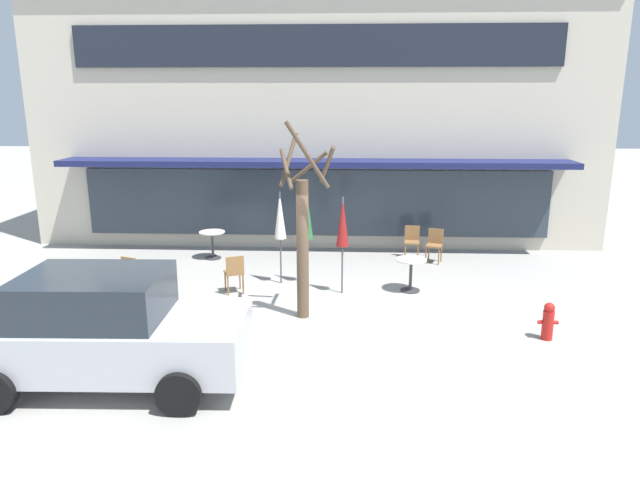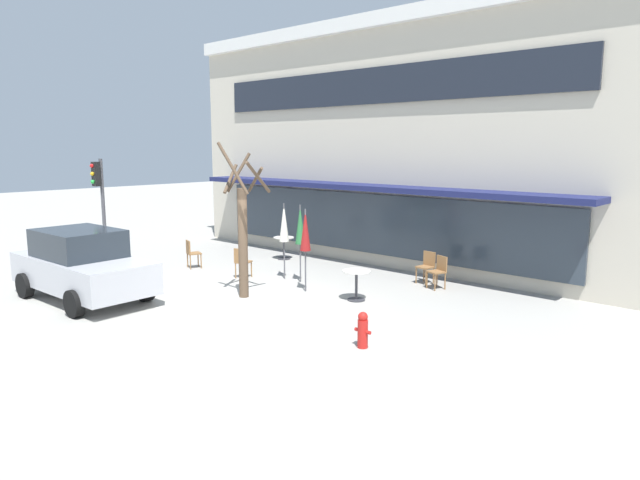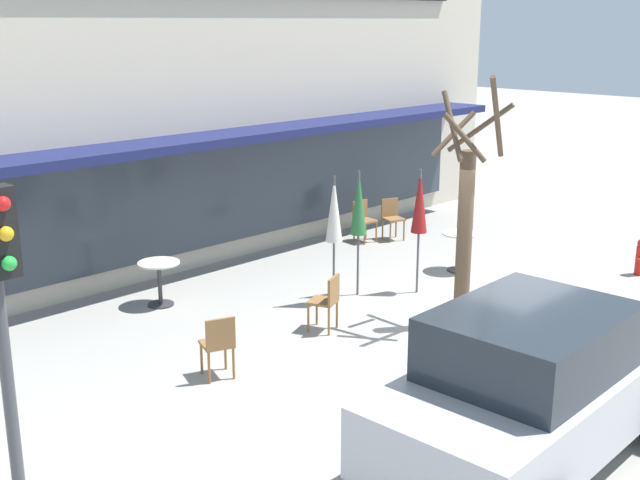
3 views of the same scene
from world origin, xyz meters
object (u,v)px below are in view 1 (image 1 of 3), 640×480
(patio_umbrella_green_folded, at_px, (280,216))
(cafe_chair_3, at_px, (435,243))
(cafe_chair_1, at_px, (412,240))
(parked_sedan, at_px, (105,329))
(cafe_chair_0, at_px, (133,272))
(cafe_chair_2, at_px, (234,271))
(patio_umbrella_corner_open, at_px, (343,223))
(cafe_table_near_wall, at_px, (411,269))
(patio_umbrella_cream_folded, at_px, (307,216))
(cafe_table_streetside, at_px, (212,240))
(street_tree, at_px, (303,235))
(fire_hydrant, at_px, (548,321))

(patio_umbrella_green_folded, xyz_separation_m, cafe_chair_3, (3.91, 1.98, -1.10))
(cafe_chair_1, xyz_separation_m, parked_sedan, (-5.46, -7.28, 0.35))
(cafe_chair_0, relative_size, cafe_chair_2, 1.00)
(patio_umbrella_corner_open, bearing_deg, cafe_table_near_wall, 7.39)
(patio_umbrella_cream_folded, bearing_deg, cafe_table_streetside, 143.82)
(patio_umbrella_corner_open, xyz_separation_m, parked_sedan, (-3.58, -4.32, -0.75))
(patio_umbrella_corner_open, distance_m, cafe_chair_2, 2.66)
(street_tree, bearing_deg, cafe_chair_0, 163.49)
(cafe_table_streetside, bearing_deg, cafe_chair_2, -67.65)
(cafe_table_near_wall, distance_m, cafe_chair_1, 2.77)
(cafe_chair_1, relative_size, cafe_chair_3, 1.00)
(patio_umbrella_cream_folded, bearing_deg, patio_umbrella_green_folded, -178.16)
(patio_umbrella_cream_folded, bearing_deg, fire_hydrant, -33.31)
(patio_umbrella_green_folded, relative_size, fire_hydrant, 3.12)
(cafe_chair_1, relative_size, cafe_chair_2, 1.00)
(cafe_chair_0, relative_size, cafe_chair_3, 1.00)
(parked_sedan, bearing_deg, fire_hydrant, 14.90)
(patio_umbrella_cream_folded, xyz_separation_m, fire_hydrant, (4.60, -3.03, -1.27))
(cafe_table_near_wall, relative_size, cafe_table_streetside, 1.00)
(cafe_chair_2, bearing_deg, patio_umbrella_cream_folded, 26.78)
(patio_umbrella_corner_open, relative_size, cafe_chair_2, 2.47)
(patio_umbrella_cream_folded, bearing_deg, patio_umbrella_corner_open, -38.41)
(street_tree, bearing_deg, cafe_chair_2, 141.25)
(cafe_table_near_wall, bearing_deg, cafe_table_streetside, 154.37)
(cafe_chair_2, distance_m, street_tree, 2.43)
(cafe_chair_1, bearing_deg, cafe_table_near_wall, -96.67)
(cafe_table_near_wall, distance_m, cafe_chair_3, 2.58)
(cafe_chair_0, bearing_deg, cafe_table_streetside, 69.72)
(patio_umbrella_cream_folded, xyz_separation_m, cafe_chair_0, (-3.83, -0.97, -1.10))
(fire_hydrant, bearing_deg, cafe_table_near_wall, 130.79)
(parked_sedan, bearing_deg, cafe_chair_2, 74.40)
(patio_umbrella_cream_folded, bearing_deg, parked_sedan, -118.91)
(patio_umbrella_green_folded, xyz_separation_m, cafe_chair_2, (-0.96, -0.78, -1.10))
(cafe_table_streetside, relative_size, fire_hydrant, 1.08)
(cafe_table_near_wall, bearing_deg, patio_umbrella_green_folded, 171.75)
(cafe_table_near_wall, xyz_separation_m, cafe_chair_3, (0.89, 2.42, 0.01))
(cafe_table_near_wall, bearing_deg, cafe_chair_3, 69.74)
(patio_umbrella_cream_folded, height_order, parked_sedan, patio_umbrella_cream_folded)
(patio_umbrella_cream_folded, distance_m, cafe_chair_2, 2.09)
(cafe_chair_1, bearing_deg, patio_umbrella_green_folded, -145.24)
(patio_umbrella_cream_folded, height_order, patio_umbrella_corner_open, same)
(cafe_chair_3, distance_m, parked_sedan, 9.21)
(cafe_chair_2, height_order, parked_sedan, parked_sedan)
(cafe_table_near_wall, height_order, cafe_chair_0, cafe_chair_0)
(cafe_table_streetside, bearing_deg, parked_sedan, -90.14)
(patio_umbrella_green_folded, distance_m, parked_sedan, 5.45)
(cafe_table_streetside, xyz_separation_m, patio_umbrella_corner_open, (3.57, -2.66, 1.11))
(cafe_chair_2, bearing_deg, street_tree, -38.75)
(cafe_table_streetside, distance_m, patio_umbrella_green_folded, 3.13)
(fire_hydrant, bearing_deg, patio_umbrella_corner_open, 147.91)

